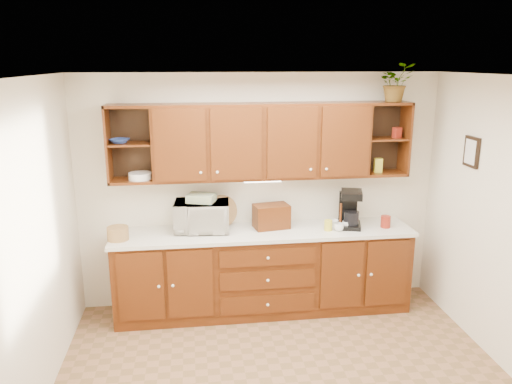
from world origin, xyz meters
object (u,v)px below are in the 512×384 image
object	(u,v)px
bread_box	(271,216)
coffee_maker	(350,209)
microwave	(202,216)
potted_plant	(396,83)

from	to	relation	value
bread_box	coffee_maker	xyz separation A→B (m)	(0.87, -0.07, 0.07)
microwave	potted_plant	xyz separation A→B (m)	(2.08, 0.01, 1.39)
microwave	potted_plant	world-z (taller)	potted_plant
coffee_maker	microwave	bearing A→B (deg)	-166.72
coffee_maker	potted_plant	distance (m)	1.43
bread_box	coffee_maker	world-z (taller)	coffee_maker
microwave	coffee_maker	size ratio (longest dim) A/B	1.41
bread_box	coffee_maker	distance (m)	0.87
microwave	potted_plant	bearing A→B (deg)	4.34
bread_box	coffee_maker	size ratio (longest dim) A/B	0.91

